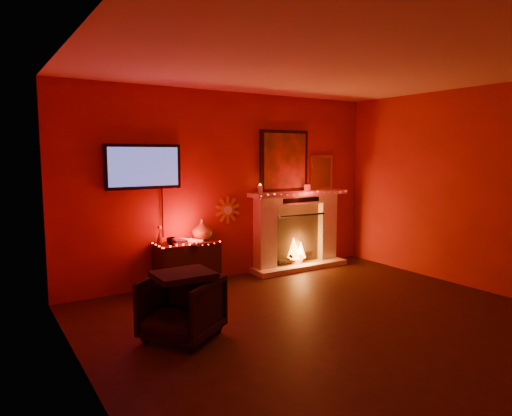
{
  "coord_description": "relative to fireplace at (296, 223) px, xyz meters",
  "views": [
    {
      "loc": [
        -3.22,
        -3.32,
        1.82
      ],
      "look_at": [
        -0.05,
        1.7,
        1.11
      ],
      "focal_mm": 32.0,
      "sensor_mm": 36.0,
      "label": 1
    }
  ],
  "objects": [
    {
      "name": "room",
      "position": [
        -1.14,
        -2.39,
        0.63
      ],
      "size": [
        5.0,
        5.0,
        5.0
      ],
      "color": "black",
      "rests_on": "ground"
    },
    {
      "name": "fireplace",
      "position": [
        0.0,
        0.0,
        0.0
      ],
      "size": [
        1.72,
        0.4,
        2.18
      ],
      "color": "#EFE2C9",
      "rests_on": "floor"
    },
    {
      "name": "tv",
      "position": [
        -2.44,
        0.06,
        0.92
      ],
      "size": [
        1.0,
        0.07,
        1.24
      ],
      "color": "black",
      "rests_on": "room"
    },
    {
      "name": "sunburst_clock",
      "position": [
        -1.19,
        0.09,
        0.28
      ],
      "size": [
        0.4,
        0.03,
        0.4
      ],
      "color": "#C78228",
      "rests_on": "room"
    },
    {
      "name": "console_table",
      "position": [
        -1.92,
        -0.13,
        -0.35
      ],
      "size": [
        0.84,
        0.55,
        0.92
      ],
      "color": "black",
      "rests_on": "floor"
    },
    {
      "name": "armchair",
      "position": [
        -2.67,
        -1.66,
        -0.41
      ],
      "size": [
        0.94,
        0.93,
        0.62
      ],
      "primitive_type": "imported",
      "rotation": [
        0.0,
        0.0,
        -0.97
      ],
      "color": "black",
      "rests_on": "floor"
    }
  ]
}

